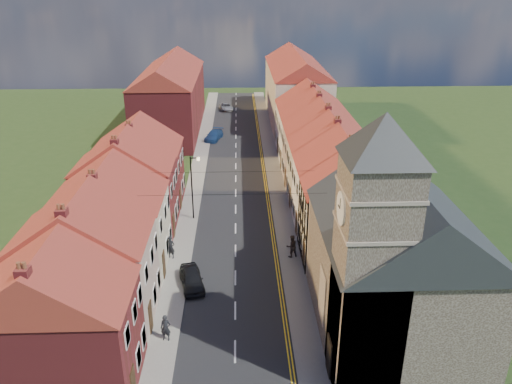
# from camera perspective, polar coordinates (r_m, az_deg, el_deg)

# --- Properties ---
(ground) EXTENTS (160.00, 160.00, 0.00)m
(ground) POSITION_cam_1_polar(r_m,az_deg,el_deg) (29.98, -2.42, -20.27)
(ground) COLOR #2A3C19
(ground) RESTS_ON ground
(road) EXTENTS (7.00, 90.00, 0.02)m
(road) POSITION_cam_1_polar(r_m,az_deg,el_deg) (55.70, -2.33, 1.53)
(road) COLOR black
(road) RESTS_ON ground
(pavement_left) EXTENTS (1.80, 90.00, 0.12)m
(pavement_left) POSITION_cam_1_polar(r_m,az_deg,el_deg) (55.88, -6.85, 1.51)
(pavement_left) COLOR #9D988E
(pavement_left) RESTS_ON ground
(pavement_right) EXTENTS (1.80, 90.00, 0.12)m
(pavement_right) POSITION_cam_1_polar(r_m,az_deg,el_deg) (55.82, 2.19, 1.64)
(pavement_right) COLOR #9D988E
(pavement_right) RESTS_ON ground
(church) EXTENTS (11.25, 14.25, 15.20)m
(church) POSITION_cam_1_polar(r_m,az_deg,el_deg) (30.43, 15.44, -6.68)
(church) COLOR #3C312A
(church) RESTS_ON ground
(cottage_r_tudor) EXTENTS (8.30, 5.20, 9.00)m
(cottage_r_tudor) POSITION_cam_1_polar(r_m,az_deg,el_deg) (39.06, 11.25, -1.66)
(cottage_r_tudor) COLOR beige
(cottage_r_tudor) RESTS_ON ground
(cottage_r_white_near) EXTENTS (8.30, 6.00, 9.00)m
(cottage_r_white_near) POSITION_cam_1_polar(r_m,az_deg,el_deg) (43.90, 9.78, 1.32)
(cottage_r_white_near) COLOR silver
(cottage_r_white_near) RESTS_ON ground
(cottage_r_cream_mid) EXTENTS (8.30, 5.20, 9.00)m
(cottage_r_cream_mid) POSITION_cam_1_polar(r_m,az_deg,el_deg) (48.85, 8.57, 3.70)
(cottage_r_cream_mid) COLOR beige
(cottage_r_cream_mid) RESTS_ON ground
(cottage_r_pink) EXTENTS (8.30, 6.00, 9.00)m
(cottage_r_pink) POSITION_cam_1_polar(r_m,az_deg,el_deg) (53.89, 7.58, 5.63)
(cottage_r_pink) COLOR #BAA993
(cottage_r_pink) RESTS_ON ground
(cottage_r_white_far) EXTENTS (8.30, 5.20, 9.00)m
(cottage_r_white_far) POSITION_cam_1_polar(r_m,az_deg,el_deg) (58.99, 6.75, 7.23)
(cottage_r_white_far) COLOR silver
(cottage_r_white_far) RESTS_ON ground
(cottage_r_cream_far) EXTENTS (8.30, 6.00, 9.00)m
(cottage_r_cream_far) POSITION_cam_1_polar(r_m,az_deg,el_deg) (64.14, 6.05, 8.57)
(cottage_r_cream_far) COLOR silver
(cottage_r_cream_far) RESTS_ON ground
(cottage_l_brick_near) EXTENTS (8.30, 5.70, 8.80)m
(cottage_l_brick_near) POSITION_cam_1_polar(r_m,az_deg,el_deg) (28.64, -22.07, -13.32)
(cottage_l_brick_near) COLOR maroon
(cottage_l_brick_near) RESTS_ON ground
(cottage_l_cream) EXTENTS (8.30, 6.30, 9.10)m
(cottage_l_cream) POSITION_cam_1_polar(r_m,az_deg,el_deg) (33.14, -18.95, -7.23)
(cottage_l_cream) COLOR #BAA993
(cottage_l_cream) RESTS_ON ground
(cottage_l_white) EXTENTS (8.30, 6.90, 8.80)m
(cottage_l_white) POSITION_cam_1_polar(r_m,az_deg,el_deg) (38.64, -16.41, -2.64)
(cottage_l_white) COLOR beige
(cottage_l_white) RESTS_ON ground
(cottage_l_brick_mid) EXTENTS (8.30, 5.70, 9.10)m
(cottage_l_brick_mid) POSITION_cam_1_polar(r_m,az_deg,el_deg) (44.00, -14.65, 1.01)
(cottage_l_brick_mid) COLOR maroon
(cottage_l_brick_mid) RESTS_ON ground
(cottage_l_pink) EXTENTS (8.30, 6.30, 8.80)m
(cottage_l_pink) POSITION_cam_1_polar(r_m,az_deg,el_deg) (49.36, -13.30, 3.40)
(cottage_l_pink) COLOR maroon
(cottage_l_pink) RESTS_ON ground
(block_right_far) EXTENTS (8.30, 24.20, 10.50)m
(block_right_far) POSITION_cam_1_polar(r_m,az_deg,el_deg) (78.75, 4.57, 11.99)
(block_right_far) COLOR beige
(block_right_far) RESTS_ON ground
(block_left_far) EXTENTS (8.30, 24.20, 10.50)m
(block_left_far) POSITION_cam_1_polar(r_m,az_deg,el_deg) (73.99, -9.73, 11.00)
(block_left_far) COLOR maroon
(block_left_far) RESTS_ON ground
(lamppost) EXTENTS (0.88, 0.15, 6.00)m
(lamppost) POSITION_cam_1_polar(r_m,az_deg,el_deg) (45.30, -7.25, 0.91)
(lamppost) COLOR black
(lamppost) RESTS_ON pavement_left
(car_near) EXTENTS (2.34, 4.02, 1.29)m
(car_near) POSITION_cam_1_polar(r_m,az_deg,el_deg) (36.85, -7.36, -9.81)
(car_near) COLOR black
(car_near) RESTS_ON ground
(car_far) EXTENTS (2.84, 4.62, 1.25)m
(car_far) POSITION_cam_1_polar(r_m,az_deg,el_deg) (69.45, -4.83, 6.46)
(car_far) COLOR navy
(car_far) RESTS_ON ground
(car_distant) EXTENTS (2.57, 4.27, 1.11)m
(car_distant) POSITION_cam_1_polar(r_m,az_deg,el_deg) (85.62, -3.44, 9.69)
(car_distant) COLOR #A3A4AA
(car_distant) RESTS_ON ground
(pedestrian_left) EXTENTS (0.68, 0.49, 1.75)m
(pedestrian_left) POSITION_cam_1_polar(r_m,az_deg,el_deg) (32.01, -10.29, -15.05)
(pedestrian_left) COLOR black
(pedestrian_left) RESTS_ON pavement_left
(pedestrian_right) EXTENTS (1.09, 0.97, 1.88)m
(pedestrian_right) POSITION_cam_1_polar(r_m,az_deg,el_deg) (39.88, 4.09, -6.19)
(pedestrian_right) COLOR #2A2322
(pedestrian_right) RESTS_ON pavement_right
(pedestrian_left_b) EXTENTS (0.79, 0.63, 1.88)m
(pedestrian_left_b) POSITION_cam_1_polar(r_m,az_deg,el_deg) (40.19, -9.72, -6.25)
(pedestrian_left_b) COLOR black
(pedestrian_left_b) RESTS_ON pavement_left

